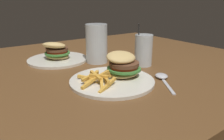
# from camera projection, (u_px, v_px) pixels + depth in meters

# --- Properties ---
(dining_table) EXTENTS (1.63, 1.12, 0.76)m
(dining_table) POSITION_uv_depth(u_px,v_px,m) (73.00, 89.00, 0.88)
(dining_table) COLOR brown
(dining_table) RESTS_ON ground_plane
(meal_plate_near) EXTENTS (0.28, 0.28, 0.10)m
(meal_plate_near) POSITION_uv_depth(u_px,v_px,m) (117.00, 73.00, 0.72)
(meal_plate_near) COLOR silver
(meal_plate_near) RESTS_ON dining_table
(beer_glass) EXTENTS (0.09, 0.09, 0.16)m
(beer_glass) POSITION_uv_depth(u_px,v_px,m) (97.00, 45.00, 0.92)
(beer_glass) COLOR silver
(beer_glass) RESTS_ON dining_table
(juice_glass) EXTENTS (0.07, 0.07, 0.17)m
(juice_glass) POSITION_uv_depth(u_px,v_px,m) (143.00, 51.00, 0.88)
(juice_glass) COLOR silver
(juice_glass) RESTS_ON dining_table
(spoon) EXTENTS (0.11, 0.15, 0.01)m
(spoon) POSITION_uv_depth(u_px,v_px,m) (162.00, 77.00, 0.74)
(spoon) COLOR silver
(spoon) RESTS_ON dining_table
(meal_plate_far) EXTENTS (0.26, 0.26, 0.09)m
(meal_plate_far) POSITION_uv_depth(u_px,v_px,m) (56.00, 55.00, 0.95)
(meal_plate_far) COLOR silver
(meal_plate_far) RESTS_ON dining_table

